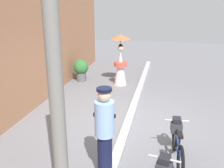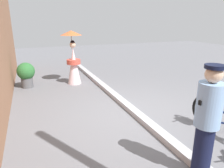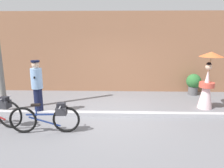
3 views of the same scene
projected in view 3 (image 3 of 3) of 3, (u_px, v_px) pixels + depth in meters
ground_plane at (109, 116)px, 6.48m from camera, size 30.00×30.00×0.00m
building_wall at (112, 52)px, 9.07m from camera, size 14.00×0.40×3.36m
sidewalk_curb at (109, 114)px, 6.47m from camera, size 14.00×0.20×0.12m
bicycle_near_officer at (48, 117)px, 5.30m from camera, size 1.77×0.48×0.78m
person_officer at (37, 86)px, 6.44m from camera, size 0.34×0.38×1.69m
person_with_parasol at (207, 81)px, 6.96m from camera, size 0.76×0.76×1.89m
potted_plant_by_door at (194, 83)px, 8.61m from camera, size 0.60×0.59×0.87m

